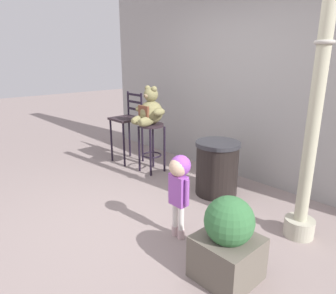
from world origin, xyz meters
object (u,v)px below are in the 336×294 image
(bar_stool_with_teddy, at_px, (152,138))
(trash_bin, at_px, (217,168))
(teddy_bear, at_px, (150,110))
(child_walking, at_px, (179,179))
(lamppost, at_px, (316,108))
(bar_chair_empty, at_px, (128,122))
(planter_with_shrub, at_px, (228,242))

(bar_stool_with_teddy, relative_size, trash_bin, 1.08)
(teddy_bear, bearing_deg, child_walking, -30.53)
(lamppost, distance_m, bar_chair_empty, 3.06)
(bar_stool_with_teddy, distance_m, planter_with_shrub, 2.48)
(trash_bin, relative_size, lamppost, 0.22)
(bar_stool_with_teddy, relative_size, child_walking, 0.89)
(child_walking, bearing_deg, bar_stool_with_teddy, 179.77)
(lamppost, bearing_deg, bar_chair_empty, 178.42)
(teddy_bear, xyz_separation_m, child_walking, (1.56, -0.92, -0.34))
(bar_stool_with_teddy, relative_size, bar_chair_empty, 0.65)
(teddy_bear, distance_m, lamppost, 2.37)
(child_walking, bearing_deg, trash_bin, 141.14)
(lamppost, xyz_separation_m, bar_chair_empty, (-3.00, 0.08, -0.60))
(trash_bin, bearing_deg, lamppost, -8.00)
(teddy_bear, distance_m, planter_with_shrub, 2.54)
(child_walking, xyz_separation_m, trash_bin, (-0.38, 1.05, -0.26))
(bar_stool_with_teddy, xyz_separation_m, trash_bin, (1.17, 0.10, -0.18))
(bar_stool_with_teddy, bearing_deg, teddy_bear, -90.00)
(bar_stool_with_teddy, bearing_deg, planter_with_shrub, -25.67)
(teddy_bear, distance_m, child_walking, 1.84)
(bar_chair_empty, bearing_deg, planter_with_shrub, -20.82)
(trash_bin, bearing_deg, child_walking, -69.91)
(bar_stool_with_teddy, distance_m, trash_bin, 1.19)
(child_walking, bearing_deg, teddy_bear, -179.48)
(child_walking, bearing_deg, planter_with_shrub, 20.46)
(bar_stool_with_teddy, xyz_separation_m, planter_with_shrub, (2.23, -1.07, -0.20))
(teddy_bear, distance_m, trash_bin, 1.33)
(trash_bin, height_order, lamppost, lamppost)
(child_walking, bearing_deg, lamppost, 79.26)
(trash_bin, distance_m, lamppost, 1.51)
(bar_stool_with_teddy, distance_m, child_walking, 1.82)
(teddy_bear, relative_size, trash_bin, 0.81)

